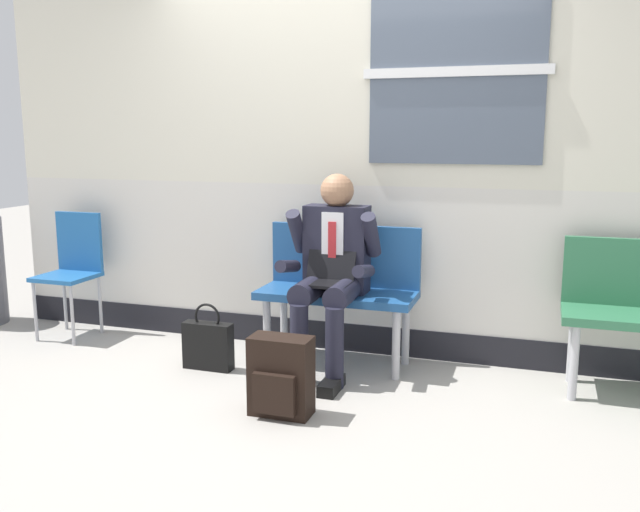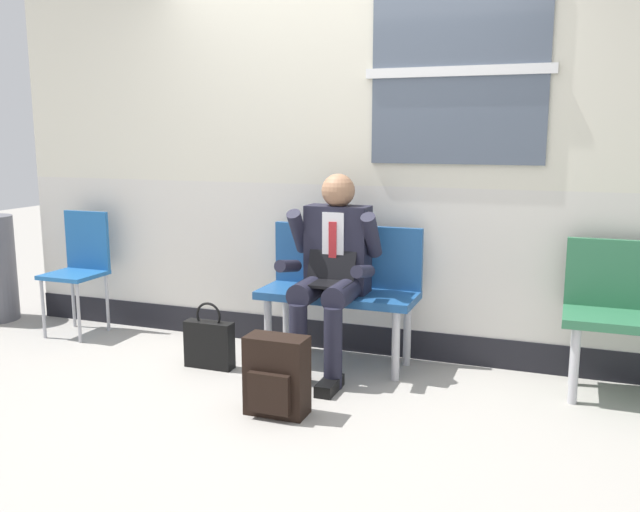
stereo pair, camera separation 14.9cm
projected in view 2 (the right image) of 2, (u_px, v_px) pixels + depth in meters
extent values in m
plane|color=#9E9991|center=(298.00, 386.00, 4.02)|extent=(18.00, 18.00, 0.00)
cube|color=beige|center=(343.00, 65.00, 4.41)|extent=(5.09, 0.12, 1.56)
cube|color=beige|center=(342.00, 254.00, 4.64)|extent=(5.09, 0.12, 0.95)
cube|color=black|center=(341.00, 334.00, 4.74)|extent=(5.09, 0.14, 0.20)
cube|color=#4C5666|center=(458.00, 71.00, 4.10)|extent=(1.07, 0.02, 1.12)
cube|color=silver|center=(458.00, 71.00, 4.09)|extent=(1.15, 0.03, 0.06)
cube|color=navy|center=(338.00, 295.00, 4.32)|extent=(1.01, 0.42, 0.05)
cube|color=navy|center=(347.00, 255.00, 4.44)|extent=(1.01, 0.04, 0.40)
cylinder|color=#B7B7BC|center=(268.00, 331.00, 4.37)|extent=(0.05, 0.05, 0.44)
cylinder|color=#B7B7BC|center=(286.00, 320.00, 4.65)|extent=(0.05, 0.05, 0.44)
cylinder|color=#B7B7BC|center=(396.00, 346.00, 4.08)|extent=(0.05, 0.05, 0.44)
cylinder|color=#B7B7BC|center=(407.00, 332.00, 4.35)|extent=(0.05, 0.05, 0.44)
cylinder|color=#B7B7BC|center=(574.00, 366.00, 3.73)|extent=(0.05, 0.05, 0.44)
cylinder|color=#B7B7BC|center=(575.00, 350.00, 4.01)|extent=(0.05, 0.05, 0.44)
cylinder|color=#1E1E2D|center=(310.00, 290.00, 4.15)|extent=(0.15, 0.40, 0.15)
cylinder|color=#1E1E2D|center=(298.00, 344.00, 4.03)|extent=(0.11, 0.11, 0.49)
cube|color=black|center=(295.00, 381.00, 4.01)|extent=(0.10, 0.26, 0.07)
cylinder|color=#1E1E2D|center=(344.00, 293.00, 4.08)|extent=(0.15, 0.40, 0.15)
cylinder|color=#1E1E2D|center=(333.00, 348.00, 3.95)|extent=(0.11, 0.11, 0.49)
cube|color=black|center=(329.00, 386.00, 3.93)|extent=(0.10, 0.26, 0.07)
cube|color=#1E1E2D|center=(338.00, 249.00, 4.27)|extent=(0.40, 0.18, 0.55)
cube|color=silver|center=(333.00, 243.00, 4.17)|extent=(0.14, 0.01, 0.38)
cube|color=#B22328|center=(333.00, 248.00, 4.17)|extent=(0.05, 0.01, 0.33)
sphere|color=#9E7051|center=(338.00, 191.00, 4.20)|extent=(0.21, 0.21, 0.21)
cylinder|color=#1E1E2D|center=(299.00, 231.00, 4.26)|extent=(0.09, 0.25, 0.30)
cylinder|color=#1E1E2D|center=(288.00, 266.00, 4.14)|extent=(0.08, 0.27, 0.12)
cylinder|color=#1E1E2D|center=(372.00, 235.00, 4.10)|extent=(0.09, 0.25, 0.30)
cylinder|color=#1E1E2D|center=(363.00, 272.00, 3.98)|extent=(0.08, 0.27, 0.12)
cube|color=black|center=(325.00, 284.00, 4.08)|extent=(0.31, 0.22, 0.02)
cube|color=black|center=(332.00, 262.00, 4.18)|extent=(0.31, 0.08, 0.21)
cube|color=black|center=(277.00, 375.00, 3.59)|extent=(0.33, 0.17, 0.43)
cube|color=black|center=(269.00, 394.00, 3.51)|extent=(0.23, 0.04, 0.21)
cube|color=black|center=(209.00, 345.00, 4.32)|extent=(0.32, 0.10, 0.30)
torus|color=black|center=(208.00, 316.00, 4.28)|extent=(0.18, 0.02, 0.18)
cube|color=#1E5999|center=(74.00, 275.00, 4.98)|extent=(0.38, 0.38, 0.03)
cube|color=#1E5999|center=(87.00, 240.00, 5.10)|extent=(0.38, 0.03, 0.44)
cylinder|color=#A5A5AA|center=(43.00, 309.00, 4.93)|extent=(0.02, 0.02, 0.44)
cylinder|color=#A5A5AA|center=(79.00, 313.00, 4.82)|extent=(0.02, 0.02, 0.44)
cylinder|color=#A5A5AA|center=(73.00, 299.00, 5.23)|extent=(0.02, 0.02, 0.44)
cylinder|color=#A5A5AA|center=(107.00, 303.00, 5.12)|extent=(0.02, 0.02, 0.44)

